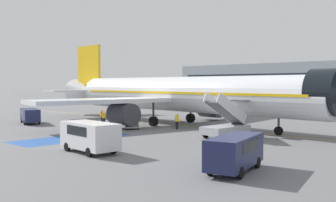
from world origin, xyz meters
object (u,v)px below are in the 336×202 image
Objects in this scene: boarding_stairs_forward at (226,126)px; ground_crew_3 at (136,118)px; service_van_2 at (90,134)px; ground_crew_1 at (104,117)px; airliner at (179,94)px; ground_crew_0 at (102,116)px; ground_crew_2 at (177,120)px; baggage_cart at (132,126)px; service_van_1 at (30,115)px; fuel_tanker at (253,101)px; service_van_0 at (235,150)px.

ground_crew_3 is at bearing -178.79° from boarding_stairs_forward.
ground_crew_1 is (-14.50, 12.38, -0.37)m from service_van_2.
airliner is 8.78× the size of boarding_stairs_forward.
ground_crew_0 is 10.92m from ground_crew_2.
baggage_cart is 1.85× the size of ground_crew_1.
ground_crew_2 is at bearing 41.26° from airliner.
service_van_2 is at bearing 92.79° from service_van_1.
fuel_tanker is at bearing 21.66° from service_van_2.
boarding_stairs_forward is 3.33× the size of ground_crew_1.
fuel_tanker reaches higher than ground_crew_2.
boarding_stairs_forward is at bearing -67.12° from service_van_0.
fuel_tanker reaches higher than baggage_cart.
ground_crew_1 is at bearing -45.12° from airliner.
ground_crew_2 is at bearing 170.65° from baggage_cart.
fuel_tanker is 5.52× the size of ground_crew_2.
service_van_1 is at bearing 161.95° from fuel_tanker.
service_van_0 is 29.02m from ground_crew_0.
ground_crew_1 is at bearing 143.34° from ground_crew_2.
ground_crew_1 is (-0.86, -32.18, -0.89)m from fuel_tanker.
baggage_cart is at bearing -139.69° from ground_crew_3.
service_van_2 is at bearing 25.90° from airliner.
airliner is at bearing -25.40° from ground_crew_3.
service_van_0 is (8.53, -11.37, 0.19)m from boarding_stairs_forward.
ground_crew_3 is at bearing 41.65° from service_van_2.
ground_crew_2 is at bearing 170.54° from boarding_stairs_forward.
airliner reaches higher than baggage_cart.
service_van_2 is 2.99× the size of ground_crew_0.
service_van_1 is 3.26× the size of ground_crew_0.
ground_crew_2 is 5.38m from ground_crew_3.
boarding_stairs_forward is at bearing -5.65° from service_van_2.
boarding_stairs_forward reaches higher than service_van_1.
ground_crew_2 is (2.76, -3.48, -2.62)m from airliner.
airliner reaches higher than boarding_stairs_forward.
airliner reaches higher than ground_crew_0.
service_van_1 is at bearing 153.01° from ground_crew_2.
airliner is at bearing 18.18° from ground_crew_1.
service_van_0 is 11.11m from service_van_2.
ground_crew_3 is (5.54, 0.54, 0.01)m from ground_crew_0.
ground_crew_2 reaches higher than ground_crew_1.
ground_crew_1 is (-25.44, 10.47, -0.29)m from service_van_0.
service_van_1 is 9.42m from ground_crew_1.
ground_crew_3 is at bearing -42.93° from service_van_0.
service_van_0 is 3.07× the size of ground_crew_3.
ground_crew_3 reaches higher than baggage_cart.
ground_crew_0 is (6.41, 6.10, -0.13)m from service_van_1.
airliner is 8.46× the size of service_van_1.
ground_crew_2 is at bearing -8.80° from ground_crew_1.
boarding_stairs_forward reaches higher than fuel_tanker.
boarding_stairs_forward is at bearing 124.56° from service_van_1.
boarding_stairs_forward is 1.02× the size of service_van_0.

